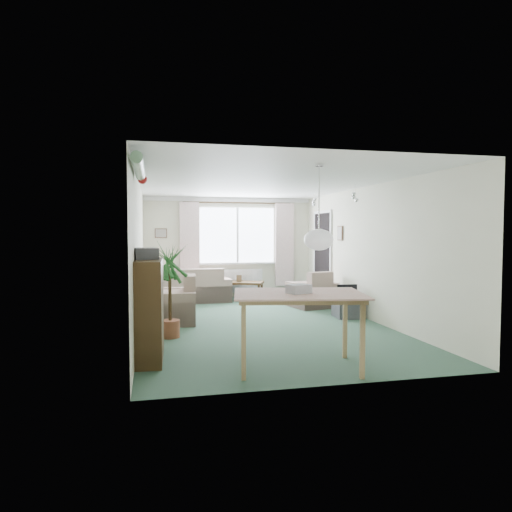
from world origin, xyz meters
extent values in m
plane|color=#30503E|center=(0.00, 0.00, 0.00)|extent=(6.50, 6.50, 0.00)
cube|color=white|center=(0.20, 3.23, 1.50)|extent=(1.80, 0.03, 1.30)
cube|color=black|center=(0.20, 3.15, 2.27)|extent=(2.60, 0.03, 0.03)
cube|color=beige|center=(-0.95, 3.13, 1.27)|extent=(0.45, 0.08, 2.00)
cube|color=beige|center=(1.35, 3.13, 1.27)|extent=(0.45, 0.08, 2.00)
cube|color=white|center=(0.20, 3.19, 0.40)|extent=(1.20, 0.10, 0.55)
cube|color=black|center=(1.99, 2.20, 1.00)|extent=(0.03, 0.95, 2.00)
sphere|color=white|center=(0.20, -2.30, 1.48)|extent=(0.36, 0.36, 0.36)
cylinder|color=#196626|center=(-1.92, -2.30, 2.28)|extent=(1.60, 1.60, 0.12)
sphere|color=silver|center=(1.30, 0.90, 2.22)|extent=(0.20, 0.20, 0.20)
sphere|color=silver|center=(1.60, -0.30, 2.22)|extent=(0.20, 0.20, 0.20)
cube|color=brown|center=(-1.60, 3.23, 1.55)|extent=(0.28, 0.03, 0.22)
cube|color=brown|center=(1.98, 1.20, 1.55)|extent=(0.03, 0.24, 0.30)
cube|color=tan|center=(-0.85, 2.75, 0.38)|extent=(1.55, 0.84, 0.77)
cube|color=beige|center=(1.48, 1.48, 0.38)|extent=(1.01, 0.98, 0.76)
cube|color=beige|center=(-1.50, 0.43, 0.41)|extent=(0.95, 0.99, 0.83)
cube|color=black|center=(0.22, 2.75, 0.21)|extent=(1.08, 0.85, 0.43)
cube|color=brown|center=(0.14, 2.69, 0.51)|extent=(0.12, 0.06, 0.16)
cube|color=#2E220E|center=(-1.84, -1.84, 0.62)|extent=(0.38, 1.03, 1.24)
cube|color=#3D3D42|center=(-1.87, -1.75, 1.31)|extent=(0.33, 0.39, 0.14)
cylinder|color=#216129|center=(-1.54, -0.71, 0.70)|extent=(0.72, 0.72, 1.40)
cube|color=tan|center=(-0.15, -2.60, 0.43)|extent=(1.52, 1.15, 0.86)
cube|color=#B2B1BC|center=(-0.16, -2.63, 0.92)|extent=(0.30, 0.25, 0.12)
cube|color=#323237|center=(1.70, 0.21, 0.22)|extent=(0.48, 0.52, 0.44)
cylinder|color=navy|center=(1.40, 1.73, 0.06)|extent=(0.75, 0.75, 0.13)
camera|label=1|loc=(-1.78, -7.56, 1.57)|focal=32.00mm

